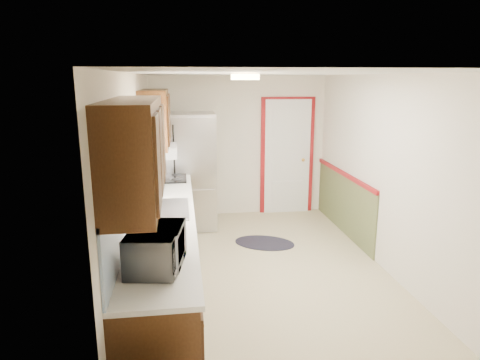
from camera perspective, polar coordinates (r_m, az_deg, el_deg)
name	(u,v)px	position (r m, az deg, el deg)	size (l,w,h in m)	color
room_shell	(268,179)	(4.99, 3.73, 0.10)	(3.20, 5.20, 2.52)	tan
kitchen_run	(161,224)	(4.72, -10.54, -5.80)	(0.63, 4.00, 2.20)	#341C0B
back_wall_trim	(299,166)	(7.38, 7.82, 1.90)	(1.12, 2.30, 2.08)	maroon
ceiling_fixture	(245,77)	(4.60, 0.70, 13.59)	(0.30, 0.30, 0.06)	#FFD88C
microwave	(156,244)	(3.31, -11.16, -8.43)	(0.56, 0.31, 0.38)	white
refrigerator	(191,171)	(6.82, -6.52, 1.21)	(0.77, 0.77, 1.83)	#B7B7BC
rug	(265,243)	(6.31, 3.29, -8.36)	(0.87, 0.56, 0.01)	black
cooktop	(168,178)	(6.23, -9.57, 0.26)	(0.52, 0.63, 0.02)	black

